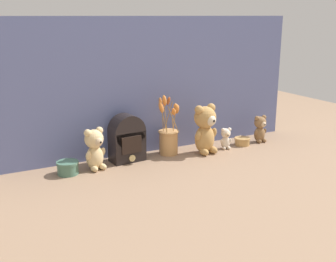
# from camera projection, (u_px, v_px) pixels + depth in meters

# --- Properties ---
(ground_plane) EXTENTS (4.00, 4.00, 0.00)m
(ground_plane) POSITION_uv_depth(u_px,v_px,m) (170.00, 158.00, 2.31)
(ground_plane) COLOR #8E7056
(backdrop_wall) EXTENTS (1.78, 0.02, 0.75)m
(backdrop_wall) POSITION_uv_depth(u_px,v_px,m) (156.00, 86.00, 2.35)
(backdrop_wall) COLOR slate
(backdrop_wall) RESTS_ON ground
(teddy_bear_large) EXTENTS (0.15, 0.14, 0.28)m
(teddy_bear_large) POSITION_uv_depth(u_px,v_px,m) (205.00, 128.00, 2.35)
(teddy_bear_large) COLOR tan
(teddy_bear_large) RESTS_ON ground
(teddy_bear_medium) EXTENTS (0.12, 0.11, 0.22)m
(teddy_bear_medium) POSITION_uv_depth(u_px,v_px,m) (95.00, 148.00, 2.11)
(teddy_bear_medium) COLOR #DBBC84
(teddy_bear_medium) RESTS_ON ground
(teddy_bear_small) EXTENTS (0.09, 0.08, 0.17)m
(teddy_bear_small) POSITION_uv_depth(u_px,v_px,m) (260.00, 128.00, 2.58)
(teddy_bear_small) COLOR olive
(teddy_bear_small) RESTS_ON ground
(teddy_bear_tiny) EXTENTS (0.07, 0.07, 0.13)m
(teddy_bear_tiny) POSITION_uv_depth(u_px,v_px,m) (226.00, 138.00, 2.45)
(teddy_bear_tiny) COLOR beige
(teddy_bear_tiny) RESTS_ON ground
(flower_vase) EXTENTS (0.14, 0.17, 0.34)m
(flower_vase) POSITION_uv_depth(u_px,v_px,m) (169.00, 138.00, 2.35)
(flower_vase) COLOR tan
(flower_vase) RESTS_ON ground
(vintage_radio) EXTENTS (0.19, 0.12, 0.26)m
(vintage_radio) POSITION_uv_depth(u_px,v_px,m) (127.00, 138.00, 2.23)
(vintage_radio) COLOR black
(vintage_radio) RESTS_ON ground
(decorative_tin_tall) EXTENTS (0.11, 0.11, 0.07)m
(decorative_tin_tall) POSITION_uv_depth(u_px,v_px,m) (68.00, 168.00, 2.06)
(decorative_tin_tall) COLOR #47705B
(decorative_tin_tall) RESTS_ON ground
(decorative_tin_short) EXTENTS (0.09, 0.09, 0.05)m
(decorative_tin_short) POSITION_uv_depth(u_px,v_px,m) (242.00, 141.00, 2.53)
(decorative_tin_short) COLOR tan
(decorative_tin_short) RESTS_ON ground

